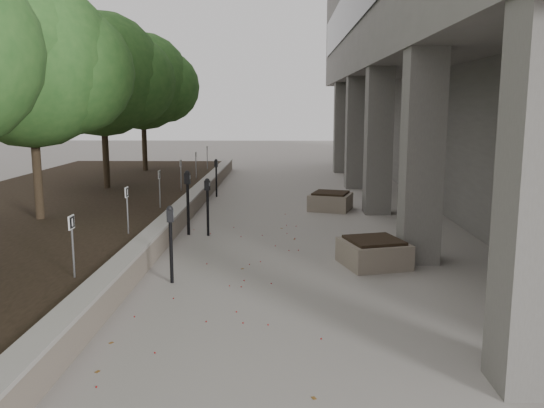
# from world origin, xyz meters

# --- Properties ---
(retaining_wall) EXTENTS (0.39, 26.00, 0.50)m
(retaining_wall) POSITION_xyz_m (-1.82, 9.00, 0.25)
(retaining_wall) COLOR gray
(retaining_wall) RESTS_ON ground
(planting_bed) EXTENTS (7.00, 26.00, 0.40)m
(planting_bed) POSITION_xyz_m (-5.50, 9.00, 0.20)
(planting_bed) COLOR black
(planting_bed) RESTS_ON ground
(crabapple_tree_3) EXTENTS (4.60, 4.00, 5.44)m
(crabapple_tree_3) POSITION_xyz_m (-4.80, 8.00, 3.12)
(crabapple_tree_3) COLOR #2B5D23
(crabapple_tree_3) RESTS_ON planting_bed
(crabapple_tree_4) EXTENTS (4.60, 4.00, 5.44)m
(crabapple_tree_4) POSITION_xyz_m (-4.80, 13.00, 3.12)
(crabapple_tree_4) COLOR #2B5D23
(crabapple_tree_4) RESTS_ON planting_bed
(crabapple_tree_5) EXTENTS (4.60, 4.00, 5.44)m
(crabapple_tree_5) POSITION_xyz_m (-4.80, 18.00, 3.12)
(crabapple_tree_5) COLOR #2B5D23
(crabapple_tree_5) RESTS_ON planting_bed
(parking_sign_3) EXTENTS (0.04, 0.22, 0.96)m
(parking_sign_3) POSITION_xyz_m (-2.35, 3.50, 0.88)
(parking_sign_3) COLOR black
(parking_sign_3) RESTS_ON planting_bed
(parking_sign_4) EXTENTS (0.04, 0.22, 0.96)m
(parking_sign_4) POSITION_xyz_m (-2.35, 6.50, 0.88)
(parking_sign_4) COLOR black
(parking_sign_4) RESTS_ON planting_bed
(parking_sign_5) EXTENTS (0.04, 0.22, 0.96)m
(parking_sign_5) POSITION_xyz_m (-2.35, 9.50, 0.88)
(parking_sign_5) COLOR black
(parking_sign_5) RESTS_ON planting_bed
(parking_sign_6) EXTENTS (0.04, 0.22, 0.96)m
(parking_sign_6) POSITION_xyz_m (-2.35, 12.50, 0.88)
(parking_sign_6) COLOR black
(parking_sign_6) RESTS_ON planting_bed
(parking_sign_7) EXTENTS (0.04, 0.22, 0.96)m
(parking_sign_7) POSITION_xyz_m (-2.35, 15.50, 0.88)
(parking_sign_7) COLOR black
(parking_sign_7) RESTS_ON planting_bed
(parking_sign_8) EXTENTS (0.04, 0.22, 0.96)m
(parking_sign_8) POSITION_xyz_m (-2.35, 18.50, 0.88)
(parking_sign_8) COLOR black
(parking_sign_8) RESTS_ON planting_bed
(parking_meter_2) EXTENTS (0.15, 0.12, 1.33)m
(parking_meter_2) POSITION_xyz_m (-1.08, 4.52, 0.67)
(parking_meter_2) COLOR black
(parking_meter_2) RESTS_ON ground
(parking_meter_3) EXTENTS (0.16, 0.13, 1.51)m
(parking_meter_3) POSITION_xyz_m (-1.41, 8.16, 0.75)
(parking_meter_3) COLOR black
(parking_meter_3) RESTS_ON ground
(parking_meter_4) EXTENTS (0.16, 0.13, 1.34)m
(parking_meter_4) POSITION_xyz_m (-0.94, 8.08, 0.67)
(parking_meter_4) COLOR black
(parking_meter_4) RESTS_ON ground
(parking_meter_5) EXTENTS (0.13, 0.10, 1.26)m
(parking_meter_5) POSITION_xyz_m (-1.42, 13.76, 0.63)
(parking_meter_5) COLOR black
(parking_meter_5) RESTS_ON ground
(planter_front) EXTENTS (1.37, 1.37, 0.52)m
(planter_front) POSITION_xyz_m (2.50, 5.66, 0.26)
(planter_front) COLOR gray
(planter_front) RESTS_ON ground
(planter_back) EXTENTS (1.39, 1.39, 0.52)m
(planter_back) POSITION_xyz_m (2.16, 11.48, 0.26)
(planter_back) COLOR gray
(planter_back) RESTS_ON ground
(berry_scatter) EXTENTS (3.30, 14.10, 0.02)m
(berry_scatter) POSITION_xyz_m (-0.10, 5.00, 0.01)
(berry_scatter) COLOR maroon
(berry_scatter) RESTS_ON ground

